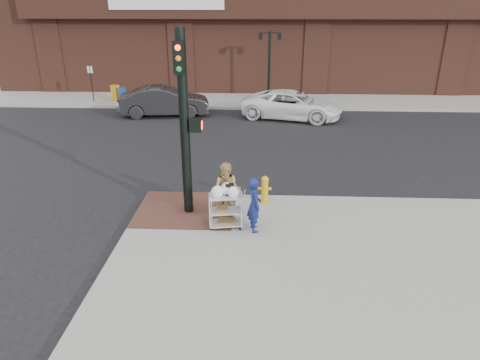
{
  "coord_description": "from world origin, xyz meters",
  "views": [
    {
      "loc": [
        1.48,
        -10.12,
        5.71
      ],
      "look_at": [
        0.98,
        0.55,
        1.25
      ],
      "focal_mm": 32.0,
      "sensor_mm": 36.0,
      "label": 1
    }
  ],
  "objects_px": {
    "lamp_post": "(269,58)",
    "sedan_dark": "(164,101)",
    "fire_hydrant": "(265,189)",
    "traffic_signal_pole": "(185,120)",
    "utility_cart": "(226,208)",
    "minivan_white": "(292,105)",
    "pedestrian_tan": "(227,191)",
    "woman_blue": "(254,204)"
  },
  "relations": [
    {
      "from": "minivan_white",
      "to": "lamp_post",
      "type": "bearing_deg",
      "value": 31.08
    },
    {
      "from": "traffic_signal_pole",
      "to": "fire_hydrant",
      "type": "xyz_separation_m",
      "value": [
        2.15,
        0.71,
        -2.25
      ]
    },
    {
      "from": "lamp_post",
      "to": "sedan_dark",
      "type": "relative_size",
      "value": 0.84
    },
    {
      "from": "lamp_post",
      "to": "pedestrian_tan",
      "type": "xyz_separation_m",
      "value": [
        -1.36,
        -15.52,
        -1.67
      ]
    },
    {
      "from": "traffic_signal_pole",
      "to": "minivan_white",
      "type": "bearing_deg",
      "value": 72.31
    },
    {
      "from": "sedan_dark",
      "to": "fire_hydrant",
      "type": "relative_size",
      "value": 5.58
    },
    {
      "from": "pedestrian_tan",
      "to": "utility_cart",
      "type": "height_order",
      "value": "pedestrian_tan"
    },
    {
      "from": "minivan_white",
      "to": "utility_cart",
      "type": "relative_size",
      "value": 4.24
    },
    {
      "from": "traffic_signal_pole",
      "to": "minivan_white",
      "type": "height_order",
      "value": "traffic_signal_pole"
    },
    {
      "from": "pedestrian_tan",
      "to": "woman_blue",
      "type": "bearing_deg",
      "value": -34.15
    },
    {
      "from": "traffic_signal_pole",
      "to": "woman_blue",
      "type": "relative_size",
      "value": 3.36
    },
    {
      "from": "woman_blue",
      "to": "utility_cart",
      "type": "xyz_separation_m",
      "value": [
        -0.74,
        0.15,
        -0.19
      ]
    },
    {
      "from": "woman_blue",
      "to": "pedestrian_tan",
      "type": "distance_m",
      "value": 1.02
    },
    {
      "from": "woman_blue",
      "to": "utility_cart",
      "type": "height_order",
      "value": "woman_blue"
    },
    {
      "from": "lamp_post",
      "to": "pedestrian_tan",
      "type": "distance_m",
      "value": 15.67
    },
    {
      "from": "traffic_signal_pole",
      "to": "lamp_post",
      "type": "bearing_deg",
      "value": 80.76
    },
    {
      "from": "sedan_dark",
      "to": "minivan_white",
      "type": "height_order",
      "value": "sedan_dark"
    },
    {
      "from": "woman_blue",
      "to": "utility_cart",
      "type": "relative_size",
      "value": 1.21
    },
    {
      "from": "utility_cart",
      "to": "pedestrian_tan",
      "type": "bearing_deg",
      "value": 90.94
    },
    {
      "from": "woman_blue",
      "to": "sedan_dark",
      "type": "relative_size",
      "value": 0.31
    },
    {
      "from": "traffic_signal_pole",
      "to": "pedestrian_tan",
      "type": "xyz_separation_m",
      "value": [
        1.12,
        -0.3,
        -1.88
      ]
    },
    {
      "from": "utility_cart",
      "to": "fire_hydrant",
      "type": "distance_m",
      "value": 1.86
    },
    {
      "from": "lamp_post",
      "to": "pedestrian_tan",
      "type": "relative_size",
      "value": 2.5
    },
    {
      "from": "utility_cart",
      "to": "sedan_dark",
      "type": "bearing_deg",
      "value": 108.92
    },
    {
      "from": "fire_hydrant",
      "to": "pedestrian_tan",
      "type": "bearing_deg",
      "value": -135.94
    },
    {
      "from": "woman_blue",
      "to": "pedestrian_tan",
      "type": "height_order",
      "value": "pedestrian_tan"
    },
    {
      "from": "sedan_dark",
      "to": "minivan_white",
      "type": "bearing_deg",
      "value": -99.92
    },
    {
      "from": "minivan_white",
      "to": "traffic_signal_pole",
      "type": "bearing_deg",
      "value": 176.51
    },
    {
      "from": "lamp_post",
      "to": "sedan_dark",
      "type": "height_order",
      "value": "lamp_post"
    },
    {
      "from": "woman_blue",
      "to": "sedan_dark",
      "type": "distance_m",
      "value": 13.62
    },
    {
      "from": "lamp_post",
      "to": "fire_hydrant",
      "type": "distance_m",
      "value": 14.67
    },
    {
      "from": "lamp_post",
      "to": "woman_blue",
      "type": "relative_size",
      "value": 2.69
    },
    {
      "from": "minivan_white",
      "to": "fire_hydrant",
      "type": "xyz_separation_m",
      "value": [
        -1.48,
        -10.7,
        -0.14
      ]
    },
    {
      "from": "woman_blue",
      "to": "fire_hydrant",
      "type": "xyz_separation_m",
      "value": [
        0.29,
        1.69,
        -0.31
      ]
    },
    {
      "from": "lamp_post",
      "to": "fire_hydrant",
      "type": "height_order",
      "value": "lamp_post"
    },
    {
      "from": "lamp_post",
      "to": "utility_cart",
      "type": "relative_size",
      "value": 3.25
    },
    {
      "from": "woman_blue",
      "to": "pedestrian_tan",
      "type": "bearing_deg",
      "value": 31.63
    },
    {
      "from": "woman_blue",
      "to": "minivan_white",
      "type": "bearing_deg",
      "value": -23.7
    },
    {
      "from": "pedestrian_tan",
      "to": "sedan_dark",
      "type": "height_order",
      "value": "pedestrian_tan"
    },
    {
      "from": "traffic_signal_pole",
      "to": "sedan_dark",
      "type": "xyz_separation_m",
      "value": [
        -3.16,
        11.67,
        -2.05
      ]
    },
    {
      "from": "lamp_post",
      "to": "fire_hydrant",
      "type": "relative_size",
      "value": 4.71
    },
    {
      "from": "traffic_signal_pole",
      "to": "fire_hydrant",
      "type": "relative_size",
      "value": 5.89
    }
  ]
}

